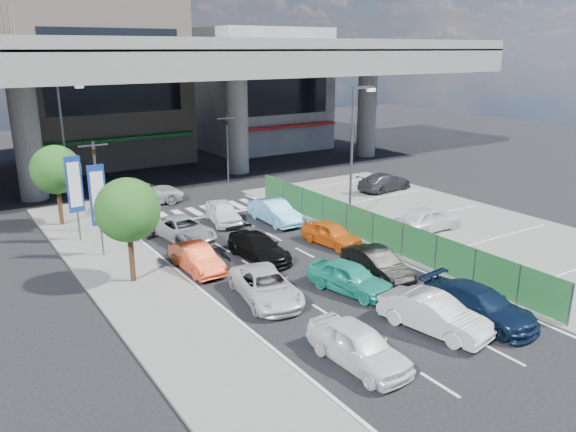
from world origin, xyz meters
TOP-DOWN VIEW (x-y plane):
  - ground at (0.00, 0.00)m, footprint 120.00×120.00m
  - parking_lot at (11.00, 2.00)m, footprint 12.00×28.00m
  - sidewalk_left at (-7.00, 4.00)m, footprint 4.00×30.00m
  - fence_run at (5.30, 1.00)m, footprint 0.16×22.00m
  - expressway at (0.00, 22.00)m, footprint 64.00×14.00m
  - building_center at (0.00, 32.97)m, footprint 14.00×10.90m
  - building_east at (16.00, 31.97)m, footprint 12.00×10.90m
  - traffic_light_left at (-6.20, 12.00)m, footprint 1.60×1.24m
  - traffic_light_right at (5.50, 19.00)m, footprint 1.60×1.24m
  - street_lamp_right at (7.17, 6.00)m, footprint 1.65×0.22m
  - street_lamp_left at (-6.33, 18.00)m, footprint 1.65×0.22m
  - signboard_near at (-7.20, 7.99)m, footprint 0.80×0.14m
  - signboard_far at (-7.60, 10.99)m, footprint 0.80×0.14m
  - tree_near at (-7.00, 4.00)m, footprint 2.80×2.80m
  - tree_far at (-7.80, 14.50)m, footprint 2.80×2.80m
  - van_white_back_left at (-2.94, -6.64)m, footprint 1.80×4.12m
  - hatch_white_back_mid at (0.86, -6.41)m, footprint 2.27×4.40m
  - minivan_navy_back at (2.92, -6.78)m, footprint 2.35×4.80m
  - sedan_white_mid_left at (-2.95, -0.74)m, footprint 2.74×4.71m
  - taxi_teal_mid at (0.49, -1.99)m, footprint 2.46×4.18m
  - hatch_black_mid_right at (2.52, -1.45)m, footprint 1.71×4.09m
  - taxi_orange_left at (-4.01, 3.83)m, footprint 1.40×3.78m
  - sedan_black_mid at (-0.81, 3.52)m, footprint 1.79×4.26m
  - taxi_orange_right at (3.49, 3.22)m, footprint 1.96×3.78m
  - wagon_silver_front_left at (-2.78, 8.24)m, footprint 2.56×4.71m
  - sedan_white_front_mid at (0.46, 9.91)m, footprint 2.28×4.10m
  - kei_truck_front_right at (3.06, 8.25)m, footprint 1.47×4.19m
  - crossing_wagon_silver at (-1.91, 16.60)m, footprint 5.31×3.02m
  - parked_sedan_white at (9.43, 1.99)m, footprint 4.17×1.71m
  - parked_sedan_dgrey at (13.85, 10.40)m, footprint 4.59×2.18m
  - traffic_cone at (6.20, 3.47)m, footprint 0.38×0.38m

SIDE VIEW (x-z plane):
  - ground at x=0.00m, z-range 0.00..0.00m
  - parking_lot at x=11.00m, z-range 0.00..0.06m
  - sidewalk_left at x=-7.00m, z-range 0.00..0.12m
  - traffic_cone at x=6.20m, z-range 0.06..0.79m
  - taxi_orange_right at x=3.49m, z-range 0.00..1.23m
  - sedan_black_mid at x=-0.81m, z-range 0.00..1.23m
  - sedan_white_mid_left at x=-2.95m, z-range 0.00..1.23m
  - taxi_orange_left at x=-4.01m, z-range 0.00..1.24m
  - wagon_silver_front_left at x=-2.78m, z-range 0.00..1.25m
  - hatch_black_mid_right at x=2.52m, z-range 0.00..1.31m
  - sedan_white_front_mid at x=0.46m, z-range 0.00..1.32m
  - taxi_teal_mid at x=0.49m, z-range 0.00..1.33m
  - minivan_navy_back at x=2.92m, z-range 0.00..1.34m
  - van_white_back_left at x=-2.94m, z-range 0.00..1.38m
  - hatch_white_back_mid at x=0.86m, z-range 0.00..1.38m
  - kei_truck_front_right at x=3.06m, z-range 0.00..1.38m
  - crossing_wagon_silver at x=-1.91m, z-range 0.00..1.40m
  - parked_sedan_dgrey at x=13.85m, z-range 0.06..1.35m
  - parked_sedan_white at x=9.43m, z-range 0.06..1.48m
  - fence_run at x=5.30m, z-range 0.00..1.80m
  - signboard_near at x=-7.20m, z-range 0.71..5.41m
  - signboard_far at x=-7.60m, z-range 0.71..5.41m
  - tree_near at x=-7.00m, z-range 0.99..5.79m
  - tree_far at x=-7.80m, z-range 0.99..5.79m
  - traffic_light_left at x=-6.20m, z-range 1.34..6.54m
  - traffic_light_right at x=5.50m, z-range 1.34..6.54m
  - street_lamp_right at x=7.17m, z-range 0.77..8.77m
  - street_lamp_left at x=-6.33m, z-range 0.77..8.77m
  - building_east at x=16.00m, z-range -0.01..11.99m
  - building_center at x=0.00m, z-range -0.01..14.99m
  - expressway at x=0.00m, z-range 3.39..14.14m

